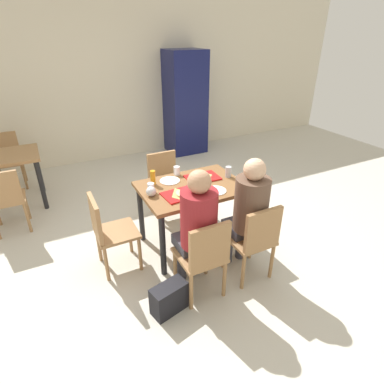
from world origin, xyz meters
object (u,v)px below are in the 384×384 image
at_px(chair_far_side, 165,180).
at_px(tray_red_far, 203,177).
at_px(background_table, 4,165).
at_px(plastic_cup_c, 151,188).
at_px(main_table, 192,195).
at_px(paper_plate_center, 170,181).
at_px(person_in_brown_jacket, 248,208).
at_px(plastic_cup_a, 177,171).
at_px(pizza_slice_a, 182,194).
at_px(chair_near_left, 204,255).
at_px(plastic_cup_b, 210,194).
at_px(background_chair_near, 5,197).
at_px(soda_can, 228,172).
at_px(tray_red_near, 181,194).
at_px(drink_fridge, 185,103).
at_px(person_in_red, 197,223).
at_px(chair_left_end, 108,229).
at_px(foil_bundle, 151,192).
at_px(chair_near_right, 255,238).
at_px(handbag, 169,298).
at_px(background_chair_far, 7,156).
at_px(pizza_slice_b, 202,175).
at_px(condiment_bottle, 153,178).
at_px(paper_plate_near_edge, 216,191).

relative_size(chair_far_side, tray_red_far, 2.31).
bearing_deg(background_table, plastic_cup_c, -53.00).
bearing_deg(main_table, paper_plate_center, 127.44).
height_order(person_in_brown_jacket, paper_plate_center, person_in_brown_jacket).
bearing_deg(plastic_cup_a, pizza_slice_a, -108.91).
height_order(chair_near_left, paper_plate_center, chair_near_left).
height_order(plastic_cup_b, background_chair_near, plastic_cup_b).
bearing_deg(soda_can, person_in_brown_jacket, -106.33).
distance_m(chair_near_left, tray_red_near, 0.70).
bearing_deg(person_in_brown_jacket, drink_fridge, 73.62).
xyz_separation_m(paper_plate_center, pizza_slice_a, (-0.03, -0.38, 0.02)).
xyz_separation_m(chair_near_left, paper_plate_center, (0.11, 0.99, 0.27)).
height_order(person_in_red, background_chair_near, person_in_red).
xyz_separation_m(chair_left_end, foil_bundle, (0.47, -0.02, 0.31)).
xyz_separation_m(chair_near_right, plastic_cup_c, (-0.71, 0.83, 0.31)).
bearing_deg(chair_left_end, paper_plate_center, 15.61).
height_order(chair_near_right, handbag, chair_near_right).
distance_m(main_table, pizza_slice_a, 0.29).
bearing_deg(main_table, chair_far_side, 90.00).
distance_m(person_in_brown_jacket, pizza_slice_a, 0.67).
distance_m(plastic_cup_c, foil_bundle, 0.08).
bearing_deg(person_in_brown_jacket, background_chair_far, 122.73).
relative_size(pizza_slice_a, foil_bundle, 2.37).
distance_m(chair_far_side, handbag, 1.72).
bearing_deg(pizza_slice_a, soda_can, 15.40).
xyz_separation_m(person_in_brown_jacket, plastic_cup_c, (-0.71, 0.69, 0.07)).
height_order(soda_can, background_chair_far, soda_can).
bearing_deg(background_chair_near, soda_can, -26.82).
bearing_deg(paper_plate_center, person_in_red, -97.35).
bearing_deg(foil_bundle, background_chair_near, 138.78).
relative_size(chair_far_side, background_table, 0.93).
xyz_separation_m(plastic_cup_b, background_chair_near, (-1.87, 1.52, -0.31)).
bearing_deg(drink_fridge, soda_can, -106.40).
bearing_deg(soda_can, foil_bundle, -177.60).
distance_m(foil_bundle, background_chair_far, 3.02).
bearing_deg(pizza_slice_b, background_chair_far, 129.04).
height_order(person_in_brown_jacket, foil_bundle, person_in_brown_jacket).
distance_m(tray_red_far, soda_can, 0.30).
distance_m(plastic_cup_b, drink_fridge, 3.43).
bearing_deg(chair_left_end, plastic_cup_a, 20.12).
xyz_separation_m(chair_left_end, condiment_bottle, (0.58, 0.21, 0.34)).
bearing_deg(foil_bundle, background_chair_far, 117.21).
xyz_separation_m(drink_fridge, background_table, (-3.14, -0.93, -0.33)).
relative_size(tray_red_near, pizza_slice_a, 1.52).
xyz_separation_m(chair_near_left, tray_red_far, (0.46, 0.89, 0.27)).
bearing_deg(plastic_cup_a, chair_near_left, -102.55).
bearing_deg(background_chair_far, person_in_brown_jacket, -57.27).
distance_m(soda_can, condiment_bottle, 0.84).
relative_size(tray_red_far, foil_bundle, 3.60).
xyz_separation_m(chair_near_left, paper_plate_near_edge, (0.44, 0.56, 0.27)).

